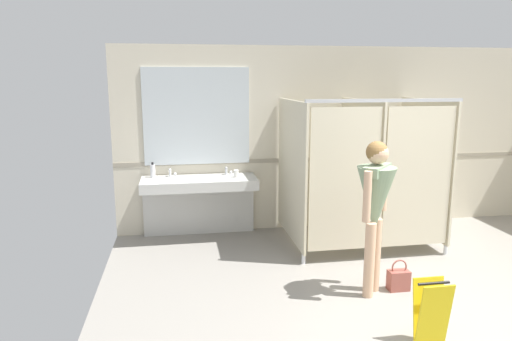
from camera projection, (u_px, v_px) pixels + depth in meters
ground_plane at (487, 334)px, 4.25m from camera, size 7.33×6.99×0.10m
wall_back at (359, 138)px, 7.12m from camera, size 7.33×0.12×2.71m
wall_back_tile_band at (360, 158)px, 7.12m from camera, size 7.33×0.01×0.06m
vanity_counter at (199, 193)px, 6.58m from camera, size 1.60×0.59×1.00m
mirror_panel at (197, 116)px, 6.58m from camera, size 1.50×0.02×1.37m
bathroom_stalls at (365, 170)px, 6.15m from camera, size 1.97×1.47×2.01m
person_standing at (375, 199)px, 4.75m from camera, size 0.57×0.57×1.64m
handbag at (399, 279)px, 5.01m from camera, size 0.22×0.13×0.35m
soap_dispenser at (153, 171)px, 6.50m from camera, size 0.07×0.07×0.22m
paper_cup at (236, 174)px, 6.49m from camera, size 0.07×0.07×0.11m
wet_floor_sign at (432, 313)px, 3.93m from camera, size 0.28×0.19×0.59m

